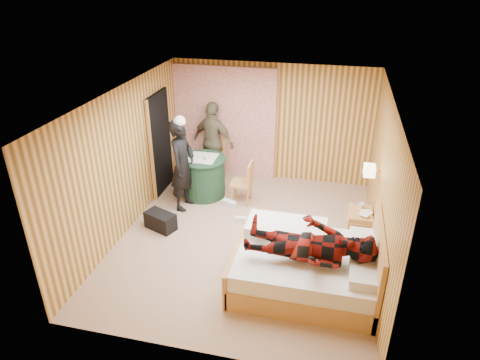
% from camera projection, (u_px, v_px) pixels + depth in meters
% --- Properties ---
extents(floor, '(4.20, 5.00, 0.01)m').
position_uv_depth(floor, '(245.00, 238.00, 7.39)').
color(floor, tan).
rests_on(floor, ground).
extents(ceiling, '(4.20, 5.00, 0.01)m').
position_uv_depth(ceiling, '(246.00, 97.00, 6.26)').
color(ceiling, silver).
rests_on(ceiling, wall_back).
extents(wall_back, '(4.20, 0.02, 2.50)m').
position_uv_depth(wall_back, '(271.00, 123.00, 8.99)').
color(wall_back, '#E7A958').
rests_on(wall_back, floor).
extents(wall_left, '(0.02, 5.00, 2.50)m').
position_uv_depth(wall_left, '(125.00, 161.00, 7.25)').
color(wall_left, '#E7A958').
rests_on(wall_left, floor).
extents(wall_right, '(0.02, 5.00, 2.50)m').
position_uv_depth(wall_right, '(383.00, 187.00, 6.39)').
color(wall_right, '#E7A958').
rests_on(wall_right, floor).
extents(curtain, '(2.20, 0.08, 2.40)m').
position_uv_depth(curtain, '(225.00, 123.00, 9.16)').
color(curtain, beige).
rests_on(curtain, floor).
extents(doorway, '(0.06, 0.90, 2.05)m').
position_uv_depth(doorway, '(160.00, 143.00, 8.56)').
color(doorway, black).
rests_on(doorway, floor).
extents(wall_lamp, '(0.26, 0.24, 0.16)m').
position_uv_depth(wall_lamp, '(370.00, 170.00, 6.80)').
color(wall_lamp, gold).
rests_on(wall_lamp, wall_right).
extents(bed, '(2.03, 1.60, 1.10)m').
position_uv_depth(bed, '(307.00, 265.00, 6.21)').
color(bed, tan).
rests_on(bed, floor).
extents(nightstand, '(0.41, 0.55, 0.53)m').
position_uv_depth(nightstand, '(359.00, 225.00, 7.25)').
color(nightstand, tan).
rests_on(nightstand, floor).
extents(round_table, '(0.93, 0.93, 0.83)m').
position_uv_depth(round_table, '(203.00, 176.00, 8.61)').
color(round_table, '#1F432E').
rests_on(round_table, floor).
extents(chair_far, '(0.52, 0.52, 0.93)m').
position_uv_depth(chair_far, '(214.00, 156.00, 9.18)').
color(chair_far, tan).
rests_on(chair_far, floor).
extents(chair_near, '(0.40, 0.40, 0.87)m').
position_uv_depth(chair_near, '(245.00, 180.00, 8.27)').
color(chair_near, tan).
rests_on(chair_near, floor).
extents(duffel_bag, '(0.62, 0.48, 0.31)m').
position_uv_depth(duffel_bag, '(161.00, 221.00, 7.59)').
color(duffel_bag, black).
rests_on(duffel_bag, floor).
extents(sneaker_left, '(0.25, 0.13, 0.11)m').
position_uv_depth(sneaker_left, '(242.00, 220.00, 7.82)').
color(sneaker_left, silver).
rests_on(sneaker_left, floor).
extents(sneaker_right, '(0.30, 0.22, 0.13)m').
position_uv_depth(sneaker_right, '(229.00, 204.00, 8.33)').
color(sneaker_right, silver).
rests_on(sneaker_right, floor).
extents(woman_standing, '(0.48, 0.68, 1.77)m').
position_uv_depth(woman_standing, '(182.00, 165.00, 7.96)').
color(woman_standing, black).
rests_on(woman_standing, floor).
extents(man_at_table, '(1.09, 0.76, 1.72)m').
position_uv_depth(man_at_table, '(214.00, 142.00, 9.09)').
color(man_at_table, '#686245').
rests_on(man_at_table, floor).
extents(man_on_bed, '(0.86, 0.67, 1.77)m').
position_uv_depth(man_on_bed, '(311.00, 237.00, 5.71)').
color(man_on_bed, maroon).
rests_on(man_on_bed, bed).
extents(book_lower, '(0.18, 0.23, 0.02)m').
position_uv_depth(book_lower, '(361.00, 213.00, 7.09)').
color(book_lower, silver).
rests_on(book_lower, nightstand).
extents(book_upper, '(0.25, 0.28, 0.02)m').
position_uv_depth(book_upper, '(361.00, 212.00, 7.08)').
color(book_upper, silver).
rests_on(book_upper, nightstand).
extents(cup_nightstand, '(0.11, 0.11, 0.09)m').
position_uv_depth(cup_nightstand, '(361.00, 206.00, 7.23)').
color(cup_nightstand, silver).
rests_on(cup_nightstand, nightstand).
extents(cup_table, '(0.14, 0.14, 0.10)m').
position_uv_depth(cup_table, '(207.00, 157.00, 8.34)').
color(cup_table, silver).
rests_on(cup_table, round_table).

